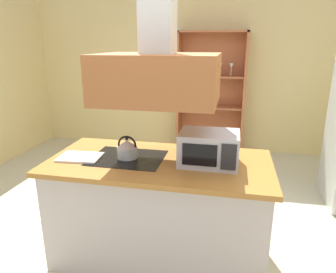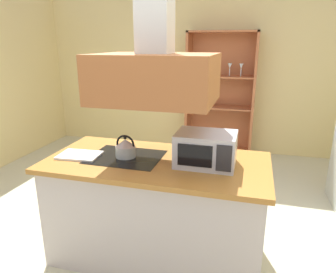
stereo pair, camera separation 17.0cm
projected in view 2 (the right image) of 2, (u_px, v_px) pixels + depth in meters
ground_plane at (164, 249)px, 2.86m from camera, size 7.80×7.80×0.00m
wall_back at (213, 72)px, 5.23m from camera, size 6.00×0.12×2.70m
kitchen_island at (157, 208)px, 2.67m from camera, size 1.82×0.91×0.90m
range_hood at (155, 61)px, 2.31m from camera, size 0.90×0.70×1.31m
dish_cabinet at (220, 101)px, 5.13m from camera, size 1.10×0.40×2.00m
kettle at (125, 148)px, 2.59m from camera, size 0.17×0.17×0.19m
cutting_board at (80, 155)px, 2.63m from camera, size 0.36×0.26×0.02m
microwave at (206, 149)px, 2.42m from camera, size 0.46×0.35×0.26m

